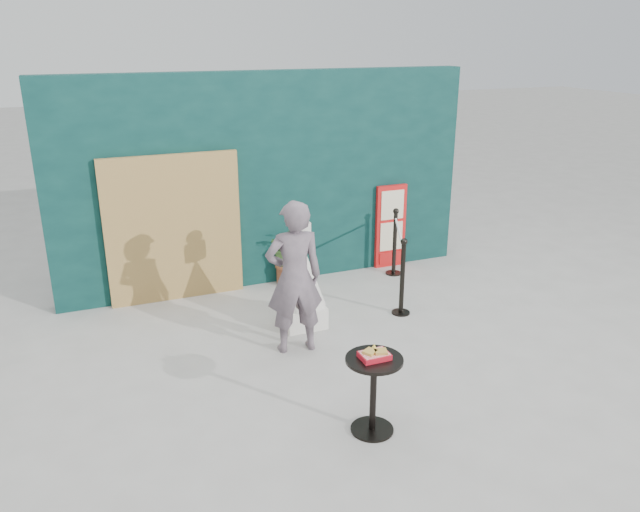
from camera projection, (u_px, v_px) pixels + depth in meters
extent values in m
plane|color=#ADAAA5|center=(363.00, 380.00, 6.60)|extent=(60.00, 60.00, 0.00)
cube|color=#092B2A|center=(268.00, 180.00, 8.84)|extent=(6.00, 0.30, 3.00)
cube|color=tan|center=(174.00, 229.00, 8.33)|extent=(1.80, 0.08, 2.00)
imported|color=slate|center=(294.00, 278.00, 6.96)|extent=(0.69, 0.49, 1.78)
cube|color=red|center=(390.00, 226.00, 9.64)|extent=(0.50, 0.06, 1.30)
cube|color=beige|center=(392.00, 205.00, 9.49)|extent=(0.38, 0.02, 0.45)
cube|color=beige|center=(391.00, 236.00, 9.66)|extent=(0.38, 0.02, 0.45)
cube|color=red|center=(390.00, 257.00, 9.78)|extent=(0.38, 0.02, 0.18)
cube|color=white|center=(302.00, 314.00, 7.82)|extent=(0.51, 0.51, 0.28)
cone|color=silver|center=(302.00, 273.00, 7.63)|extent=(0.59, 0.59, 0.83)
cylinder|color=silver|center=(301.00, 232.00, 7.46)|extent=(0.24, 0.24, 0.22)
sphere|color=silver|center=(301.00, 216.00, 7.39)|extent=(0.19, 0.19, 0.19)
cylinder|color=black|center=(372.00, 429.00, 5.77)|extent=(0.40, 0.40, 0.02)
cylinder|color=black|center=(373.00, 396.00, 5.65)|extent=(0.06, 0.06, 0.72)
cylinder|color=black|center=(374.00, 360.00, 5.52)|extent=(0.52, 0.52, 0.03)
cube|color=red|center=(374.00, 356.00, 5.51)|extent=(0.26, 0.19, 0.05)
cube|color=red|center=(375.00, 353.00, 5.50)|extent=(0.24, 0.17, 0.00)
cube|color=gold|center=(370.00, 352.00, 5.49)|extent=(0.15, 0.14, 0.02)
cube|color=gold|center=(381.00, 351.00, 5.50)|extent=(0.13, 0.13, 0.02)
cone|color=yellow|center=(374.00, 347.00, 5.54)|extent=(0.06, 0.06, 0.06)
cylinder|color=brown|center=(287.00, 275.00, 9.12)|extent=(0.31, 0.31, 0.26)
cylinder|color=brown|center=(287.00, 265.00, 9.07)|extent=(0.35, 0.35, 0.04)
imported|color=#375D28|center=(287.00, 245.00, 8.97)|extent=(0.51, 0.45, 0.57)
cylinder|color=black|center=(401.00, 312.00, 8.18)|extent=(0.24, 0.24, 0.02)
cylinder|color=black|center=(402.00, 279.00, 8.02)|extent=(0.06, 0.06, 0.96)
sphere|color=black|center=(404.00, 242.00, 7.85)|extent=(0.09, 0.09, 0.09)
cylinder|color=black|center=(393.00, 273.00, 9.53)|extent=(0.24, 0.24, 0.02)
cylinder|color=black|center=(395.00, 244.00, 9.37)|extent=(0.06, 0.06, 0.96)
sphere|color=black|center=(396.00, 211.00, 9.20)|extent=(0.09, 0.09, 0.09)
cylinder|color=white|center=(399.00, 233.00, 8.56)|extent=(0.63, 1.31, 0.03)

